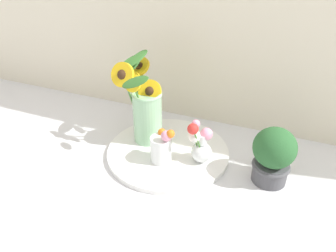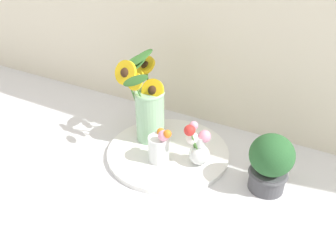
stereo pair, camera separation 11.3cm
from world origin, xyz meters
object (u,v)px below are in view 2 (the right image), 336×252
serving_tray (168,152)px  potted_plant (270,162)px  vase_bulb_right (198,147)px  mason_jar_sunflowers (148,107)px  vase_small_center (160,146)px

serving_tray → potted_plant: (0.36, -0.01, 0.09)m
potted_plant → serving_tray: bearing=178.4°
serving_tray → vase_bulb_right: (0.12, -0.02, 0.08)m
mason_jar_sunflowers → vase_bulb_right: 0.25m
vase_bulb_right → potted_plant: 0.23m
vase_bulb_right → potted_plant: bearing=2.3°
serving_tray → vase_small_center: vase_small_center is taller
serving_tray → vase_small_center: (0.01, -0.07, 0.07)m
serving_tray → mason_jar_sunflowers: size_ratio=1.34×
vase_bulb_right → potted_plant: size_ratio=0.84×
mason_jar_sunflowers → vase_small_center: size_ratio=2.35×
vase_bulb_right → potted_plant: potted_plant is taller
potted_plant → vase_bulb_right: bearing=-177.7°
vase_bulb_right → mason_jar_sunflowers: bearing=166.0°
mason_jar_sunflowers → potted_plant: size_ratio=1.69×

